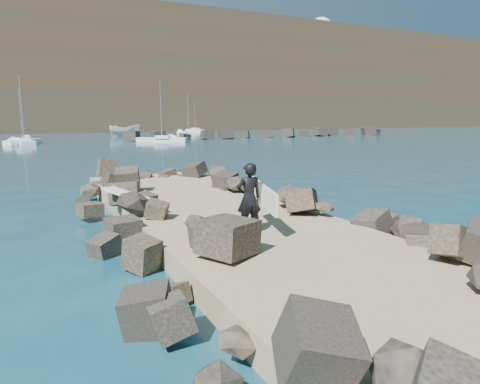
% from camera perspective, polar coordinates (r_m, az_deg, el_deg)
% --- Properties ---
extents(ground, '(800.00, 800.00, 0.00)m').
position_cam_1_polar(ground, '(14.60, -1.76, -5.18)').
color(ground, '#0F384C').
rests_on(ground, ground).
extents(jetty, '(6.00, 26.00, 0.60)m').
position_cam_1_polar(jetty, '(12.80, 2.01, -6.01)').
color(jetty, '#8C7759').
rests_on(jetty, ground).
extents(riprap_left, '(2.60, 22.00, 1.00)m').
position_cam_1_polar(riprap_left, '(12.15, -11.32, -6.10)').
color(riprap_left, black).
rests_on(riprap_left, ground).
extents(riprap_right, '(2.60, 22.00, 1.00)m').
position_cam_1_polar(riprap_right, '(14.69, 11.08, -3.26)').
color(riprap_right, black).
rests_on(riprap_right, ground).
extents(breakwater_secondary, '(52.00, 4.00, 1.20)m').
position_cam_1_polar(breakwater_secondary, '(79.23, 4.65, 7.75)').
color(breakwater_secondary, black).
rests_on(breakwater_secondary, ground).
extents(headland, '(360.00, 140.00, 32.00)m').
position_cam_1_polar(headland, '(173.95, -21.80, 13.44)').
color(headland, '#2D4919').
rests_on(headland, ground).
extents(surfboard_resting, '(1.86, 1.98, 0.07)m').
position_cam_1_polar(surfboard_resting, '(14.95, -13.95, -1.04)').
color(surfboard_resting, white).
rests_on(surfboard_resting, riprap_left).
extents(boat_imported, '(5.99, 2.76, 2.24)m').
position_cam_1_polar(boat_imported, '(84.84, -15.11, 7.94)').
color(boat_imported, silver).
rests_on(boat_imported, ground).
extents(surfer_with_board, '(1.14, 2.41, 1.98)m').
position_cam_1_polar(surfer_with_board, '(11.94, 1.47, -0.77)').
color(surfer_with_board, black).
rests_on(surfer_with_board, jetty).
extents(radome, '(10.77, 10.77, 17.06)m').
position_cam_1_polar(radome, '(216.53, 10.75, 20.09)').
color(radome, white).
rests_on(radome, headland).
extents(sailboat_f, '(3.15, 6.05, 7.29)m').
position_cam_1_polar(sailboat_f, '(104.94, -5.99, 8.17)').
color(sailboat_f, white).
rests_on(sailboat_f, ground).
extents(sailboat_a, '(2.63, 7.90, 9.28)m').
position_cam_1_polar(sailboat_a, '(64.98, -26.78, 5.96)').
color(sailboat_a, white).
rests_on(sailboat_a, ground).
extents(sailboat_d, '(2.17, 6.98, 8.31)m').
position_cam_1_polar(sailboat_d, '(89.64, -6.87, 7.82)').
color(sailboat_d, white).
rests_on(sailboat_d, ground).
extents(sailboat_b, '(4.89, 5.58, 7.46)m').
position_cam_1_polar(sailboat_b, '(65.65, -26.94, 5.98)').
color(sailboat_b, white).
rests_on(sailboat_b, ground).
extents(sailboat_c, '(7.16, 5.40, 8.95)m').
position_cam_1_polar(sailboat_c, '(65.26, -10.37, 6.89)').
color(sailboat_c, white).
rests_on(sailboat_c, ground).
extents(headland_buildings, '(137.50, 30.50, 5.00)m').
position_cam_1_polar(headland_buildings, '(169.24, -19.54, 19.83)').
color(headland_buildings, white).
rests_on(headland_buildings, headland).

